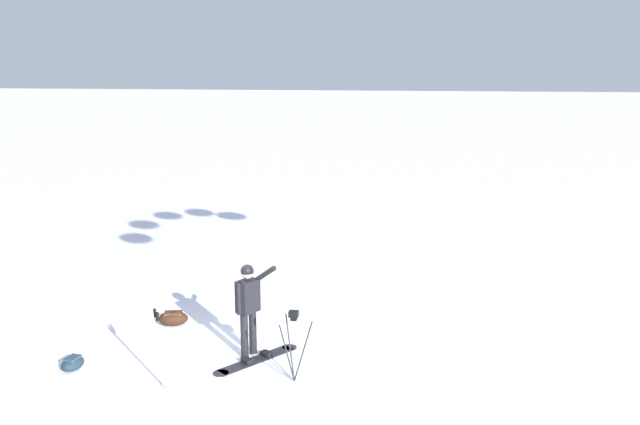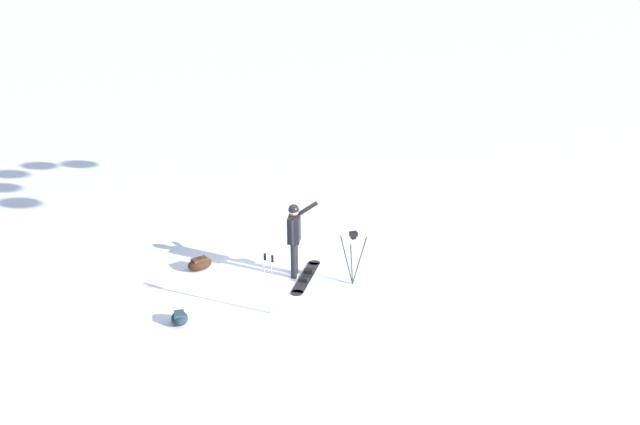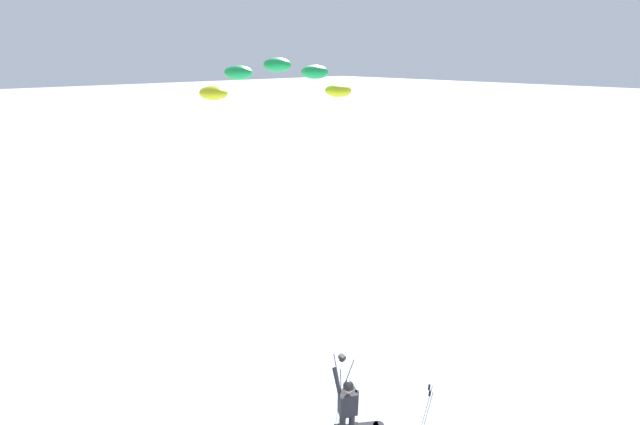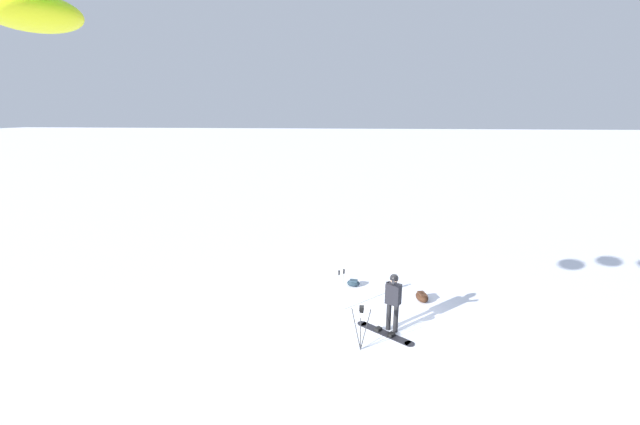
# 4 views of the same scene
# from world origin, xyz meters

# --- Properties ---
(snowboarder) EXTENTS (0.47, 0.78, 1.77)m
(snowboarder) POSITION_xyz_m (-0.21, 0.72, 1.07)
(snowboarder) COLOR black
(snowboarder) RESTS_ON ground_plane
(traction_kite) EXTENTS (4.97, 3.32, 1.27)m
(traction_kite) POSITION_xyz_m (2.94, 7.17, 7.68)
(traction_kite) COLOR yellow
(camera_tripod) EXTENTS (0.54, 0.54, 1.26)m
(camera_tripod) POSITION_xyz_m (0.67, 1.76, 0.91)
(camera_tripod) COLOR #262628
(camera_tripod) RESTS_ON ground_plane
(ski_poles) EXTENTS (0.23, 0.26, 1.35)m
(ski_poles) POSITION_xyz_m (1.32, -0.37, 0.88)
(ski_poles) COLOR gray
(ski_poles) RESTS_ON ground_plane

